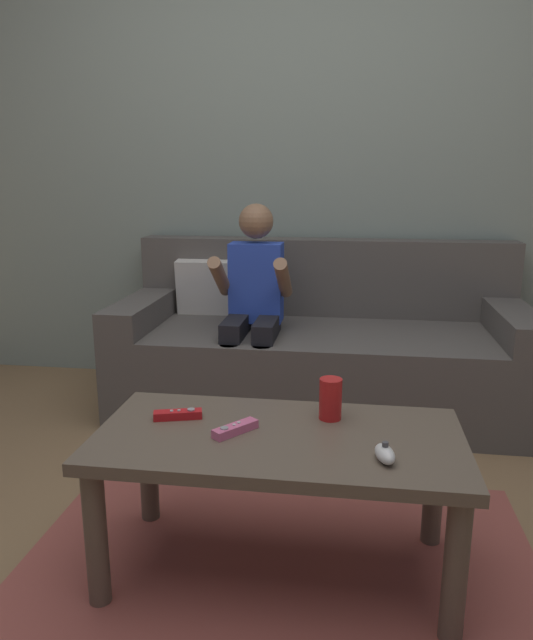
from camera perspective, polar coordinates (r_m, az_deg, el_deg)
ground_plane at (r=1.78m, az=-3.46°, el=-25.17°), size 8.49×8.49×0.00m
wall_back at (r=3.22m, az=3.14°, el=16.01°), size 4.24×0.05×2.50m
couch at (r=2.93m, az=5.01°, el=-2.93°), size 1.93×0.80×0.80m
person_seated_on_couch at (r=2.72m, az=-1.28°, el=1.92°), size 0.35×0.42×1.00m
coffee_table at (r=1.69m, az=1.16°, el=-13.01°), size 1.01×0.51×0.43m
area_rug at (r=1.88m, az=1.10°, el=-22.75°), size 1.52×1.10×0.01m
game_remote_pink_near_edge at (r=1.66m, az=-3.04°, el=-10.42°), size 0.12×0.13×0.03m
nunchuk_white at (r=1.53m, az=11.32°, el=-12.51°), size 0.07×0.10×0.05m
game_remote_red_far_corner at (r=1.77m, az=-8.51°, el=-9.00°), size 0.14×0.07×0.03m
soda_can at (r=1.74m, az=6.18°, el=-7.55°), size 0.07×0.07×0.12m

